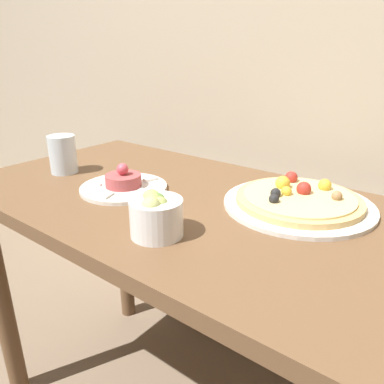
{
  "coord_description": "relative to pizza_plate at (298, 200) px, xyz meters",
  "views": [
    {
      "loc": [
        0.51,
        -0.35,
        1.13
      ],
      "look_at": [
        0.02,
        0.28,
        0.82
      ],
      "focal_mm": 35.0,
      "sensor_mm": 36.0,
      "label": 1
    }
  ],
  "objects": [
    {
      "name": "dining_table",
      "position": [
        -0.21,
        -0.13,
        -0.14
      ],
      "size": [
        1.28,
        0.64,
        0.78
      ],
      "color": "brown",
      "rests_on": "ground_plane"
    },
    {
      "name": "tartare_plate",
      "position": [
        -0.41,
        -0.18,
        -0.0
      ],
      "size": [
        0.23,
        0.23,
        0.07
      ],
      "color": "silver",
      "rests_on": "dining_table"
    },
    {
      "name": "small_bowl",
      "position": [
        -0.16,
        -0.31,
        0.03
      ],
      "size": [
        0.11,
        0.11,
        0.09
      ],
      "color": "white",
      "rests_on": "dining_table"
    },
    {
      "name": "pizza_plate",
      "position": [
        0.0,
        0.0,
        0.0
      ],
      "size": [
        0.35,
        0.35,
        0.06
      ],
      "color": "silver",
      "rests_on": "dining_table"
    },
    {
      "name": "drinking_glass",
      "position": [
        -0.65,
        -0.18,
        0.04
      ],
      "size": [
        0.08,
        0.08,
        0.11
      ],
      "color": "silver",
      "rests_on": "dining_table"
    }
  ]
}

